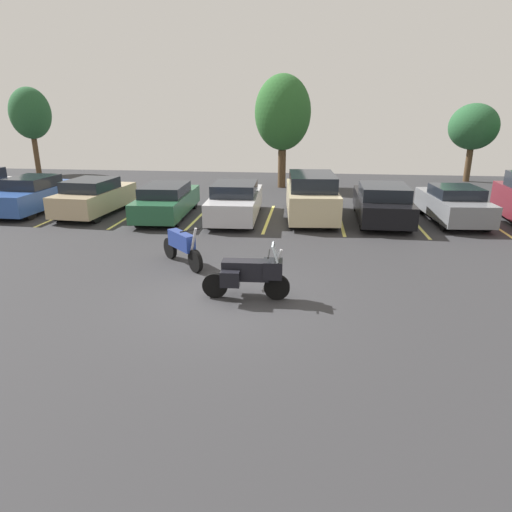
{
  "coord_description": "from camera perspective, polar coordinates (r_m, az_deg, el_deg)",
  "views": [
    {
      "loc": [
        1.81,
        -9.7,
        4.31
      ],
      "look_at": [
        0.55,
        1.16,
        0.72
      ],
      "focal_mm": 31.78,
      "sensor_mm": 36.0,
      "label": 1
    }
  ],
  "objects": [
    {
      "name": "car_silver",
      "position": [
        18.38,
        -2.59,
        6.88
      ],
      "size": [
        1.98,
        4.88,
        1.49
      ],
      "color": "#B7B7BC",
      "rests_on": "ground"
    },
    {
      "name": "car_tan",
      "position": [
        20.33,
        -19.7,
        7.02
      ],
      "size": [
        2.09,
        4.39,
        1.51
      ],
      "color": "tan",
      "rests_on": "ground"
    },
    {
      "name": "car_champagne",
      "position": [
        18.5,
        6.96,
        7.44
      ],
      "size": [
        2.21,
        4.85,
        1.84
      ],
      "color": "#C1B289",
      "rests_on": "ground"
    },
    {
      "name": "car_grey",
      "position": [
        19.49,
        23.59,
        5.99
      ],
      "size": [
        2.05,
        4.38,
        1.42
      ],
      "color": "slate",
      "rests_on": "ground"
    },
    {
      "name": "tree_center",
      "position": [
        34.8,
        -26.54,
        15.73
      ],
      "size": [
        2.62,
        2.62,
        5.62
      ],
      "color": "#4C3823",
      "rests_on": "ground"
    },
    {
      "name": "parking_stripes",
      "position": [
        18.75,
        -2.81,
        4.87
      ],
      "size": [
        26.19,
        4.95,
        0.01
      ],
      "color": "#EAE066",
      "rests_on": "ground"
    },
    {
      "name": "tree_rear",
      "position": [
        30.74,
        25.7,
        14.41
      ],
      "size": [
        2.84,
        2.84,
        4.57
      ],
      "color": "#4C3823",
      "rests_on": "ground"
    },
    {
      "name": "car_blue",
      "position": [
        22.08,
        -26.1,
        6.99
      ],
      "size": [
        1.96,
        4.87,
        1.5
      ],
      "color": "#2D519E",
      "rests_on": "ground"
    },
    {
      "name": "ground",
      "position": [
        10.78,
        -3.62,
        -5.71
      ],
      "size": [
        44.0,
        44.0,
        0.1
      ],
      "primitive_type": "cube",
      "color": "#2D2D30"
    },
    {
      "name": "motorcycle_second",
      "position": [
        13.03,
        -9.3,
        1.27
      ],
      "size": [
        1.56,
        1.63,
        1.27
      ],
      "color": "black",
      "rests_on": "ground"
    },
    {
      "name": "car_black",
      "position": [
        18.68,
        15.58,
        6.46
      ],
      "size": [
        2.02,
        4.94,
        1.48
      ],
      "color": "black",
      "rests_on": "ground"
    },
    {
      "name": "tree_far_right",
      "position": [
        25.76,
        3.39,
        17.51
      ],
      "size": [
        3.04,
        3.04,
        6.05
      ],
      "color": "#4C3823",
      "rests_on": "ground"
    },
    {
      "name": "car_green",
      "position": [
        19.08,
        -11.16,
        6.85
      ],
      "size": [
        1.95,
        4.88,
        1.36
      ],
      "color": "#235638",
      "rests_on": "ground"
    },
    {
      "name": "motorcycle_touring",
      "position": [
        10.57,
        -0.86,
        -2.2
      ],
      "size": [
        2.08,
        0.91,
        1.36
      ],
      "color": "black",
      "rests_on": "ground"
    }
  ]
}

